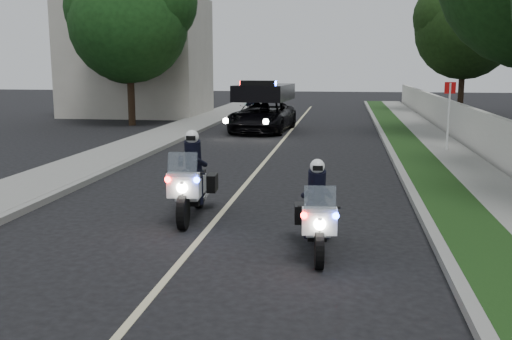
% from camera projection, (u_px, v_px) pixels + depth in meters
% --- Properties ---
extents(ground, '(120.00, 120.00, 0.00)m').
position_uv_depth(ground, '(177.00, 266.00, 8.93)').
color(ground, black).
rests_on(ground, ground).
extents(curb_right, '(0.20, 60.00, 0.15)m').
position_uv_depth(curb_right, '(396.00, 162.00, 18.04)').
color(curb_right, gray).
rests_on(curb_right, ground).
extents(grass_verge, '(1.20, 60.00, 0.16)m').
position_uv_depth(grass_verge, '(419.00, 163.00, 17.93)').
color(grass_verge, '#193814').
rests_on(grass_verge, ground).
extents(sidewalk_right, '(1.40, 60.00, 0.16)m').
position_uv_depth(sidewalk_right, '(463.00, 164.00, 17.74)').
color(sidewalk_right, gray).
rests_on(sidewalk_right, ground).
extents(property_wall, '(0.22, 60.00, 1.50)m').
position_uv_depth(property_wall, '(499.00, 142.00, 17.47)').
color(property_wall, beige).
rests_on(property_wall, ground).
extents(curb_left, '(0.20, 60.00, 0.15)m').
position_uv_depth(curb_left, '(143.00, 156.00, 19.26)').
color(curb_left, gray).
rests_on(curb_left, ground).
extents(sidewalk_left, '(2.00, 60.00, 0.16)m').
position_uv_depth(sidewalk_left, '(111.00, 155.00, 19.42)').
color(sidewalk_left, gray).
rests_on(sidewalk_left, ground).
extents(building_far, '(8.00, 6.00, 7.00)m').
position_uv_depth(building_far, '(137.00, 57.00, 35.09)').
color(building_far, '#A8A396').
rests_on(building_far, ground).
extents(lane_marking, '(0.12, 50.00, 0.01)m').
position_uv_depth(lane_marking, '(265.00, 161.00, 18.66)').
color(lane_marking, '#BFB78C').
rests_on(lane_marking, ground).
extents(police_moto_left, '(0.89, 2.13, 1.77)m').
position_uv_depth(police_moto_left, '(192.00, 217.00, 11.80)').
color(police_moto_left, silver).
rests_on(police_moto_left, ground).
extents(police_moto_right, '(0.81, 1.87, 1.55)m').
position_uv_depth(police_moto_right, '(316.00, 252.00, 9.59)').
color(police_moto_right, white).
rests_on(police_moto_right, ground).
extents(police_suv, '(2.81, 5.39, 2.54)m').
position_uv_depth(police_suv, '(263.00, 132.00, 26.96)').
color(police_suv, black).
rests_on(police_suv, ground).
extents(bicycle, '(0.64, 1.81, 0.95)m').
position_uv_depth(bicycle, '(251.00, 120.00, 32.50)').
color(bicycle, black).
rests_on(bicycle, ground).
extents(cyclist, '(0.70, 0.48, 1.93)m').
position_uv_depth(cyclist, '(251.00, 120.00, 32.50)').
color(cyclist, black).
rests_on(cyclist, ground).
extents(sign_post, '(0.47, 0.47, 2.56)m').
position_uv_depth(sign_post, '(446.00, 154.00, 20.14)').
color(sign_post, '#B90D10').
rests_on(sign_post, ground).
extents(tree_right_e, '(6.66, 6.66, 9.96)m').
position_uv_depth(tree_right_e, '(460.00, 115.00, 36.15)').
color(tree_right_e, '#193510').
rests_on(tree_right_e, ground).
extents(tree_left_near, '(7.21, 7.21, 9.88)m').
position_uv_depth(tree_left_near, '(132.00, 125.00, 29.73)').
color(tree_left_near, '#194416').
rests_on(tree_left_near, ground).
extents(tree_left_far, '(5.68, 5.68, 8.61)m').
position_uv_depth(tree_left_far, '(134.00, 118.00, 33.52)').
color(tree_left_far, black).
rests_on(tree_left_far, ground).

